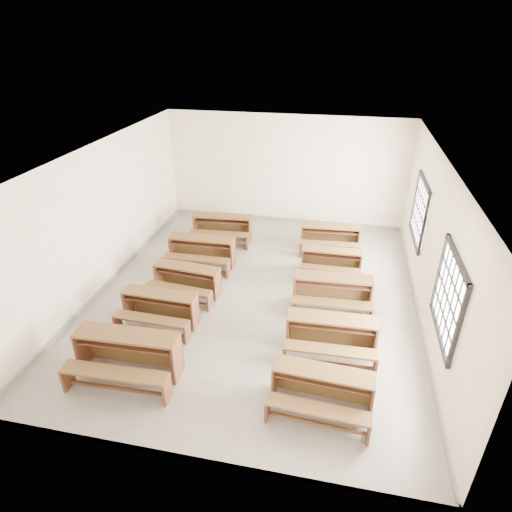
% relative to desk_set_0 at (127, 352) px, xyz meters
% --- Properties ---
extents(room, '(8.50, 8.50, 3.20)m').
position_rel_desk_set_0_xyz_m(room, '(1.74, 2.83, 1.68)').
color(room, gray).
rests_on(room, ground).
extents(desk_set_0, '(1.81, 0.98, 0.80)m').
position_rel_desk_set_0_xyz_m(desk_set_0, '(0.00, 0.00, 0.00)').
color(desk_set_0, brown).
rests_on(desk_set_0, ground).
extents(desk_set_1, '(1.54, 0.83, 0.68)m').
position_rel_desk_set_0_xyz_m(desk_set_1, '(-0.04, 1.46, -0.07)').
color(desk_set_1, brown).
rests_on(desk_set_1, ground).
extents(desk_set_2, '(1.56, 0.92, 0.67)m').
position_rel_desk_set_0_xyz_m(desk_set_2, '(0.11, 2.60, -0.08)').
color(desk_set_2, brown).
rests_on(desk_set_2, ground).
extents(desk_set_3, '(1.63, 0.86, 0.73)m').
position_rel_desk_set_0_xyz_m(desk_set_3, '(0.03, 3.93, -0.04)').
color(desk_set_3, brown).
rests_on(desk_set_3, ground).
extents(desk_set_4, '(1.66, 0.94, 0.72)m').
position_rel_desk_set_0_xyz_m(desk_set_4, '(0.16, 5.39, -0.05)').
color(desk_set_4, brown).
rests_on(desk_set_4, ground).
extents(desk_set_5, '(1.61, 0.91, 0.70)m').
position_rel_desk_set_0_xyz_m(desk_set_5, '(3.31, -0.08, -0.06)').
color(desk_set_5, brown).
rests_on(desk_set_5, ground).
extents(desk_set_6, '(1.64, 0.89, 0.73)m').
position_rel_desk_set_0_xyz_m(desk_set_6, '(3.37, 1.27, -0.04)').
color(desk_set_6, brown).
rests_on(desk_set_6, ground).
extents(desk_set_7, '(1.67, 0.92, 0.74)m').
position_rel_desk_set_0_xyz_m(desk_set_7, '(3.32, 2.70, -0.04)').
color(desk_set_7, brown).
rests_on(desk_set_7, ground).
extents(desk_set_8, '(1.41, 0.73, 0.63)m').
position_rel_desk_set_0_xyz_m(desk_set_8, '(3.23, 4.12, -0.10)').
color(desk_set_8, brown).
rests_on(desk_set_8, ground).
extents(desk_set_9, '(1.59, 0.90, 0.69)m').
position_rel_desk_set_0_xyz_m(desk_set_9, '(3.12, 5.39, -0.06)').
color(desk_set_9, brown).
rests_on(desk_set_9, ground).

